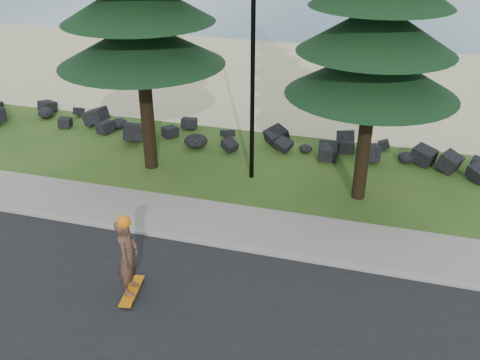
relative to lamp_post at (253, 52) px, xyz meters
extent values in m
plane|color=#1E4615|center=(0.00, -3.20, -4.13)|extent=(160.00, 160.00, 0.00)
cube|color=black|center=(0.00, -7.70, -4.12)|extent=(160.00, 7.00, 0.02)
cube|color=gray|center=(0.00, -4.10, -4.08)|extent=(160.00, 0.20, 0.10)
cube|color=gray|center=(0.00, -3.00, -4.09)|extent=(160.00, 2.00, 0.08)
cube|color=beige|center=(0.00, 11.30, -4.13)|extent=(160.00, 15.00, 0.01)
cylinder|color=black|center=(0.00, 0.00, -0.13)|extent=(0.14, 0.14, 8.00)
cube|color=#CF710C|center=(-1.13, -6.51, -4.03)|extent=(0.45, 1.17, 0.04)
imported|color=brown|center=(-1.13, -6.51, -3.06)|extent=(0.55, 0.75, 1.89)
sphere|color=orange|center=(-1.13, -6.51, -2.15)|extent=(0.30, 0.30, 0.30)
camera|label=1|loc=(3.95, -15.18, 3.98)|focal=40.00mm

